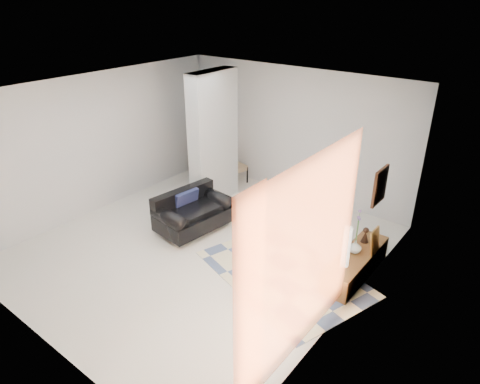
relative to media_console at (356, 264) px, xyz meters
The scene contains 17 objects.
floor 2.69m from the media_console, 160.30° to the right, with size 6.00×6.00×0.00m, color silver.
ceiling 3.73m from the media_console, 160.30° to the right, with size 6.00×6.00×0.00m, color white.
wall_back 3.49m from the media_console, 140.24° to the left, with size 6.00×6.00×0.00m, color silver.
wall_front 4.80m from the media_console, 122.86° to the right, with size 6.00×6.00×0.00m, color silver.
wall_left 5.48m from the media_console, behind, with size 6.00×6.00×0.00m, color silver.
wall_right 1.51m from the media_console, 75.74° to the right, with size 6.00×6.00×0.00m, color silver.
partition_column 3.88m from the media_console, 169.10° to the left, with size 0.35×1.20×2.80m, color #ACB1B3.
hallway_door 5.12m from the media_console, 156.00° to the left, with size 0.85×0.06×2.04m, color silver.
curtain 2.41m from the media_console, 85.83° to the right, with size 2.55×2.55×0.00m, color #FF7B43.
wall_art 1.46m from the media_console, ahead, with size 0.04×0.45×0.55m, color #3F2011.
media_console is the anchor object (origin of this frame).
loveseat 3.17m from the media_console, behind, with size 1.01×1.53×0.76m.
daybed 4.77m from the media_console, 158.68° to the left, with size 1.71×1.01×0.77m.
area_rug 1.18m from the media_console, 142.64° to the right, with size 2.69×1.79×0.01m, color beige.
cylinder_lamp 0.68m from the media_console, 92.75° to the right, with size 0.12×0.12×0.67m, color white.
bronze_figurine 0.53m from the media_console, 97.05° to the left, with size 0.13×0.13×0.27m, color black, non-canonical shape.
vase 0.31m from the media_console, 169.03° to the left, with size 0.21×0.21×0.22m, color silver.
Camera 1 is at (4.57, -4.78, 4.24)m, focal length 32.00 mm.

